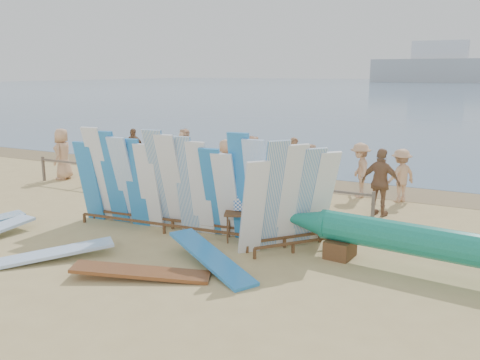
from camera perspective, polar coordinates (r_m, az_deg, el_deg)
The scene contains 28 objects.
ground at distance 13.82m, azimuth -13.60°, elevation -4.85°, with size 160.00×160.00×0.00m, color tan.
ocean at distance 138.28m, azimuth 23.89°, elevation 9.49°, with size 320.00×240.00×0.02m, color slate.
wet_sand_strip at distance 19.65m, azimuth 0.15°, elevation 0.52°, with size 40.00×2.60×0.01m, color olive.
distant_ship at distance 191.08m, azimuth 21.41°, elevation 11.74°, with size 45.00×8.00×14.00m.
fence at distance 15.97m, azimuth -6.72°, elevation 0.03°, with size 12.08×0.08×0.90m.
main_surfboard_rack at distance 12.68m, azimuth -8.15°, elevation -0.63°, with size 5.34×1.09×2.62m.
side_surfboard_rack at distance 11.27m, azimuth 5.59°, elevation -2.32°, with size 1.92×2.10×2.56m.
outrigger_canoe at distance 10.62m, azimuth 21.02°, elevation -6.87°, with size 7.13×1.39×1.01m.
vendor_table at distance 12.07m, azimuth 0.37°, elevation -5.11°, with size 1.03×0.90×1.15m.
flat_board_b at distance 11.71m, azimuth -20.67°, elevation -8.43°, with size 0.56×2.70×0.07m, color #96BDF0.
flat_board_d at distance 10.65m, azimuth -3.30°, elevation -9.71°, with size 0.56×2.70×0.07m, color #2980CF.
flat_board_c at distance 10.29m, azimuth -11.02°, elevation -10.73°, with size 0.56×2.70×0.07m, color brown.
beach_chair_left at distance 16.52m, azimuth -1.53°, elevation -0.84°, with size 0.74×0.75×0.85m.
beach_chair_right at distance 16.29m, azimuth -1.74°, elevation -1.03°, with size 0.76×0.77×0.85m.
stroller at distance 15.36m, azimuth 4.10°, elevation -1.15°, with size 0.63×0.85×1.09m.
beachgoer_extra_0 at distance 16.30m, azimuth 17.59°, elevation 0.48°, with size 1.06×0.44×1.65m, color tan.
beachgoer_2 at distance 18.44m, azimuth -8.37°, elevation 2.36°, with size 0.84×0.40×1.73m, color beige.
beachgoer_extra_1 at distance 21.56m, azimuth -11.89°, elevation 3.52°, with size 0.96×0.42×1.64m, color #8C6042.
beachgoer_3 at distance 18.09m, azimuth -6.15°, elevation 2.05°, with size 1.05×0.43×1.62m, color tan.
beachgoer_6 at distance 17.22m, azimuth -1.59°, elevation 1.76°, with size 0.84×0.40×1.71m, color tan.
beachgoer_10 at distance 14.53m, azimuth 15.54°, elevation -0.27°, with size 1.11×0.48×1.89m, color #8C6042.
beachgoer_0 at distance 19.96m, azimuth -19.28°, elevation 2.78°, with size 0.92×0.44×1.89m, color tan.
beachgoer_7 at distance 17.93m, azimuth 6.09°, elevation 2.08°, with size 0.62×0.34×1.70m, color #8C6042.
beachgoer_9 at distance 16.57m, azimuth 13.31°, elevation 1.08°, with size 1.13×0.47×1.75m, color tan.
beachgoer_8 at distance 15.48m, azimuth 7.98°, elevation 0.65°, with size 0.88×0.42×1.81m, color beige.
beachgoer_5 at distance 17.61m, azimuth 1.44°, elevation 2.11°, with size 1.66×0.54×1.79m, color beige.
beachgoer_11 at distance 21.10m, azimuth -6.23°, elevation 3.54°, with size 1.54×0.50×1.66m, color beige.
beachgoer_4 at distance 18.36m, azimuth -6.01°, elevation 2.40°, with size 1.02×0.44×1.74m, color #8C6042.
Camera 1 is at (8.74, -9.94, 3.96)m, focal length 38.00 mm.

